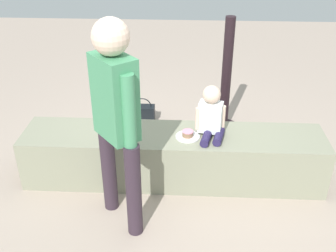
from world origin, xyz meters
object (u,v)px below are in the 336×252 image
at_px(water_bottle_far_side, 116,138).
at_px(handbag_black_leather, 143,113).
at_px(cake_plate, 188,135).
at_px(water_bottle_near_gift, 264,144).
at_px(party_cup_red, 219,145).
at_px(adult_standing, 116,111).
at_px(gift_bag, 114,114).
at_px(child_seated, 211,115).

height_order(water_bottle_far_side, handbag_black_leather, handbag_black_leather).
distance_m(cake_plate, water_bottle_near_gift, 1.08).
xyz_separation_m(cake_plate, party_cup_red, (0.34, 0.59, -0.46)).
bearing_deg(adult_standing, water_bottle_far_side, 102.10).
xyz_separation_m(cake_plate, gift_bag, (-0.89, 1.11, -0.38)).
relative_size(child_seated, adult_standing, 0.28).
relative_size(adult_standing, handbag_black_leather, 5.48).
xyz_separation_m(adult_standing, handbag_black_leather, (-0.02, 1.74, -0.93)).
bearing_deg(handbag_black_leather, adult_standing, -89.44).
bearing_deg(party_cup_red, cake_plate, -120.18).
bearing_deg(gift_bag, adult_standing, -77.77).
distance_m(child_seated, adult_standing, 1.01).
distance_m(adult_standing, handbag_black_leather, 1.97).
height_order(water_bottle_far_side, party_cup_red, water_bottle_far_side).
relative_size(gift_bag, handbag_black_leather, 1.00).
xyz_separation_m(party_cup_red, handbag_black_leather, (-0.89, 0.59, 0.05)).
bearing_deg(water_bottle_near_gift, child_seated, -140.31).
relative_size(gift_bag, water_bottle_far_side, 1.37).
bearing_deg(child_seated, water_bottle_far_side, 150.94).
bearing_deg(cake_plate, handbag_black_leather, 115.04).
xyz_separation_m(child_seated, cake_plate, (-0.20, -0.04, -0.19)).
xyz_separation_m(gift_bag, party_cup_red, (1.24, -0.52, -0.08)).
xyz_separation_m(adult_standing, gift_bag, (-0.36, 1.66, -0.90)).
bearing_deg(gift_bag, cake_plate, -51.02).
xyz_separation_m(water_bottle_near_gift, handbag_black_leather, (-1.38, 0.62, 0.01)).
bearing_deg(cake_plate, child_seated, 12.29).
bearing_deg(adult_standing, gift_bag, 102.23).
bearing_deg(party_cup_red, adult_standing, -127.38).
xyz_separation_m(child_seated, party_cup_red, (0.14, 0.55, -0.65)).
distance_m(cake_plate, handbag_black_leather, 1.36).
relative_size(gift_bag, party_cup_red, 2.82).
bearing_deg(adult_standing, child_seated, 39.22).
bearing_deg(child_seated, gift_bag, 135.99).
relative_size(cake_plate, gift_bag, 0.72).
distance_m(adult_standing, cake_plate, 0.93).
bearing_deg(water_bottle_far_side, cake_plate, -37.16).
bearing_deg(water_bottle_far_side, gift_bag, 102.52).
xyz_separation_m(cake_plate, water_bottle_far_side, (-0.78, 0.59, -0.41)).
xyz_separation_m(child_seated, adult_standing, (-0.74, -0.60, 0.33)).
xyz_separation_m(child_seated, water_bottle_far_side, (-0.98, 0.55, -0.60)).
height_order(gift_bag, water_bottle_near_gift, gift_bag).
distance_m(gift_bag, water_bottle_far_side, 0.53).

